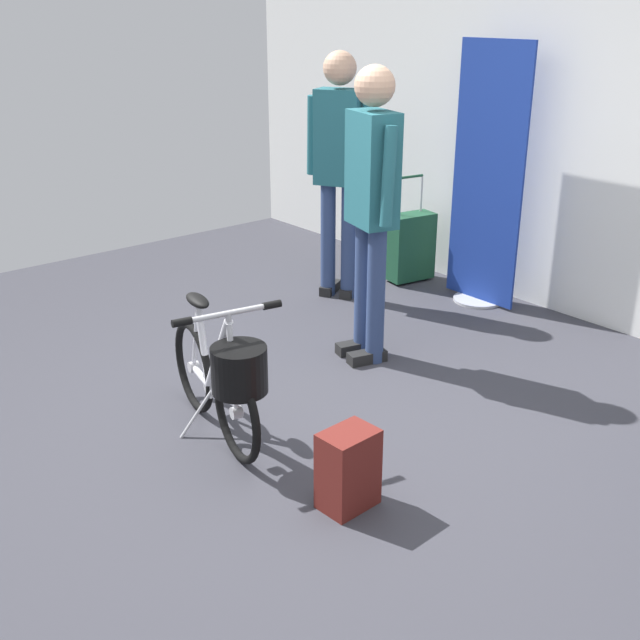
{
  "coord_description": "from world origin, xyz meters",
  "views": [
    {
      "loc": [
        2.68,
        -2.15,
        2.04
      ],
      "look_at": [
        -0.14,
        0.21,
        0.55
      ],
      "focal_mm": 43.83,
      "sensor_mm": 36.0,
      "label": 1
    }
  ],
  "objects_px": {
    "folding_bike_foreground": "(222,376)",
    "visitor_near_wall": "(339,160)",
    "floor_banner_stand": "(487,190)",
    "backpack_on_floor": "(347,469)",
    "rolling_suitcase": "(411,246)",
    "visitor_browsing": "(372,197)"
  },
  "relations": [
    {
      "from": "floor_banner_stand",
      "to": "rolling_suitcase",
      "type": "height_order",
      "value": "floor_banner_stand"
    },
    {
      "from": "floor_banner_stand",
      "to": "folding_bike_foreground",
      "type": "bearing_deg",
      "value": -79.03
    },
    {
      "from": "floor_banner_stand",
      "to": "backpack_on_floor",
      "type": "bearing_deg",
      "value": -62.45
    },
    {
      "from": "rolling_suitcase",
      "to": "backpack_on_floor",
      "type": "distance_m",
      "value": 3.05
    },
    {
      "from": "floor_banner_stand",
      "to": "rolling_suitcase",
      "type": "bearing_deg",
      "value": -174.87
    },
    {
      "from": "visitor_near_wall",
      "to": "rolling_suitcase",
      "type": "xyz_separation_m",
      "value": [
        0.1,
        0.66,
        -0.73
      ]
    },
    {
      "from": "visitor_browsing",
      "to": "rolling_suitcase",
      "type": "bearing_deg",
      "value": 124.03
    },
    {
      "from": "folding_bike_foreground",
      "to": "visitor_browsing",
      "type": "height_order",
      "value": "visitor_browsing"
    },
    {
      "from": "folding_bike_foreground",
      "to": "rolling_suitcase",
      "type": "bearing_deg",
      "value": 114.57
    },
    {
      "from": "folding_bike_foreground",
      "to": "visitor_near_wall",
      "type": "relative_size",
      "value": 0.61
    },
    {
      "from": "folding_bike_foreground",
      "to": "visitor_near_wall",
      "type": "distance_m",
      "value": 2.31
    },
    {
      "from": "floor_banner_stand",
      "to": "backpack_on_floor",
      "type": "distance_m",
      "value": 2.82
    },
    {
      "from": "folding_bike_foreground",
      "to": "rolling_suitcase",
      "type": "relative_size",
      "value": 1.28
    },
    {
      "from": "floor_banner_stand",
      "to": "visitor_browsing",
      "type": "xyz_separation_m",
      "value": [
        0.19,
        -1.29,
        0.18
      ]
    },
    {
      "from": "visitor_browsing",
      "to": "backpack_on_floor",
      "type": "xyz_separation_m",
      "value": [
        1.08,
        -1.14,
        -0.83
      ]
    },
    {
      "from": "floor_banner_stand",
      "to": "visitor_near_wall",
      "type": "xyz_separation_m",
      "value": [
        -0.75,
        -0.72,
        0.19
      ]
    },
    {
      "from": "floor_banner_stand",
      "to": "visitor_browsing",
      "type": "height_order",
      "value": "floor_banner_stand"
    },
    {
      "from": "visitor_near_wall",
      "to": "visitor_browsing",
      "type": "height_order",
      "value": "visitor_near_wall"
    },
    {
      "from": "rolling_suitcase",
      "to": "visitor_browsing",
      "type": "bearing_deg",
      "value": -55.97
    },
    {
      "from": "rolling_suitcase",
      "to": "floor_banner_stand",
      "type": "bearing_deg",
      "value": 5.13
    },
    {
      "from": "floor_banner_stand",
      "to": "backpack_on_floor",
      "type": "relative_size",
      "value": 5.03
    },
    {
      "from": "floor_banner_stand",
      "to": "backpack_on_floor",
      "type": "height_order",
      "value": "floor_banner_stand"
    }
  ]
}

